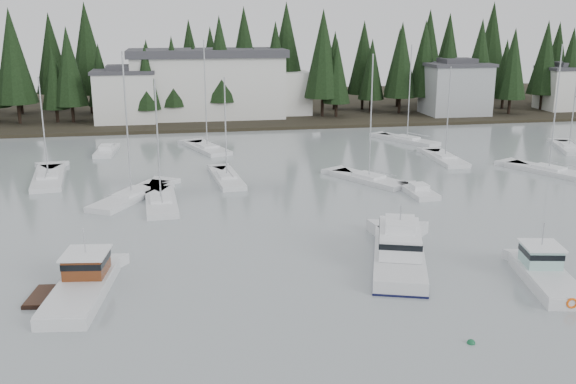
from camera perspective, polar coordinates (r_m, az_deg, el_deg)
name	(u,v)px	position (r m, az deg, el deg)	size (l,w,h in m)	color
far_shore_land	(231,107)	(122.03, -5.08, 7.54)	(240.00, 54.00, 1.00)	black
conifer_treeline	(237,116)	(111.19, -4.56, 6.79)	(200.00, 22.00, 20.00)	black
house_west	(125,95)	(103.40, -14.30, 8.34)	(9.54, 7.42, 8.75)	silver
house_east_a	(455,88)	(112.25, 14.66, 8.96)	(10.60, 8.48, 9.25)	#999EA0
house_east_b	(568,87)	(124.73, 23.59, 8.54)	(9.54, 7.42, 8.25)	silver
harbor_inn	(220,84)	(106.61, -6.03, 9.53)	(29.50, 11.50, 10.90)	silver
lobster_boat_brown	(81,287)	(41.19, -17.95, -8.06)	(5.21, 9.06, 4.33)	silver
cabin_cruiser_center	(399,254)	(44.56, 9.84, -5.43)	(6.65, 11.38, 4.67)	silver
lobster_boat_teal	(546,276)	(44.03, 21.93, -6.90)	(4.06, 7.86, 4.17)	silver
sailboat_0	(369,181)	(66.39, 7.20, 1.01)	(6.81, 9.11, 13.39)	silver
sailboat_1	(132,198)	(61.39, -13.72, -0.49)	(7.61, 10.66, 13.96)	silver
sailboat_2	(49,180)	(70.86, -20.50, 1.04)	(4.17, 11.21, 11.13)	silver
sailboat_3	(227,180)	(66.52, -5.45, 1.08)	(3.24, 9.48, 11.13)	silver
sailboat_5	(569,149)	(89.36, 23.69, 3.53)	(5.31, 8.95, 14.38)	silver
sailboat_6	(445,160)	(77.81, 13.78, 2.79)	(3.10, 9.00, 11.45)	silver
sailboat_8	(407,141)	(88.61, 10.53, 4.47)	(6.74, 9.65, 13.42)	silver
sailboat_9	(549,172)	(74.99, 22.15, 1.64)	(6.64, 9.60, 14.18)	silver
sailboat_10	(207,149)	(82.21, -7.19, 3.77)	(5.82, 9.76, 14.21)	silver
sailboat_12	(161,204)	(58.83, -11.21, -1.04)	(3.18, 9.70, 11.74)	silver
runabout_1	(419,193)	(62.30, 11.54, -0.07)	(2.37, 5.41, 1.42)	silver
runabout_3	(106,152)	(82.75, -15.84, 3.43)	(2.68, 6.86, 1.42)	silver
mooring_buoy_green	(471,343)	(35.33, 15.95, -12.80)	(0.44, 0.44, 0.44)	#145933
mooring_buoy_dark	(576,296)	(42.91, 24.23, -8.45)	(0.37, 0.37, 0.37)	black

